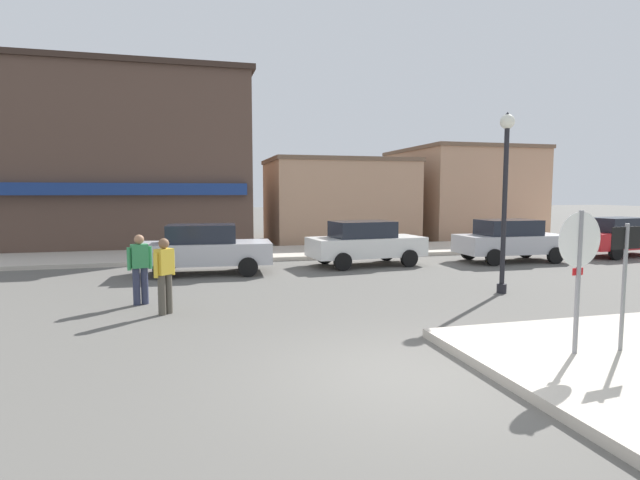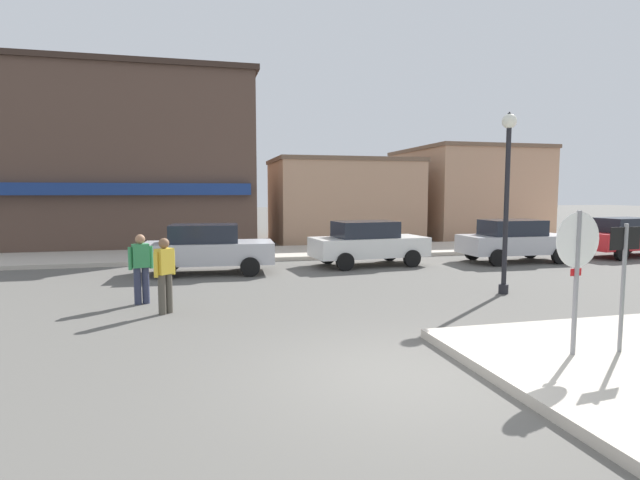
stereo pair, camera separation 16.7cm
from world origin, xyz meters
name	(u,v)px [view 1 (the left image)]	position (x,y,z in m)	size (l,w,h in m)	color
ground_plane	(405,376)	(0.00, 0.00, 0.00)	(160.00, 160.00, 0.00)	#5B5954
kerb_far	(263,253)	(0.00, 13.96, 0.07)	(80.00, 4.00, 0.15)	beige
stop_sign	(579,263)	(2.69, -0.13, 1.52)	(0.82, 0.11, 2.30)	gray
one_way_sign	(624,274)	(3.47, -0.21, 1.33)	(0.60, 0.08, 2.10)	gray
lamp_post	(505,176)	(4.80, 4.72, 2.96)	(0.36, 0.36, 4.54)	black
parked_car_nearest	(205,248)	(-2.41, 9.76, 0.81)	(4.10, 2.07, 1.56)	#B7B7BC
parked_car_second	(365,243)	(3.07, 10.17, 0.81)	(4.14, 2.15, 1.56)	white
parked_car_third	(510,240)	(8.61, 9.72, 0.81)	(4.04, 1.95, 1.56)	#B7B7BC
parked_car_fourth	(619,236)	(13.84, 10.03, 0.81)	(4.16, 2.21, 1.56)	red
pedestrian_crossing_near	(140,267)	(-4.00, 5.68, 0.87)	(0.55, 0.32, 1.61)	#2D334C
pedestrian_crossing_far	(165,274)	(-3.41, 4.58, 0.87)	(0.45, 0.45, 1.61)	#4C473D
building_corner_shop	(121,162)	(-6.09, 20.49, 4.05)	(12.30, 9.57, 8.10)	brown
building_storefront_left_near	(338,200)	(4.75, 18.98, 2.14)	(7.38, 5.25, 4.28)	tan
building_storefront_left_mid	(460,193)	(12.67, 20.36, 2.55)	(6.78, 7.73, 5.10)	tan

